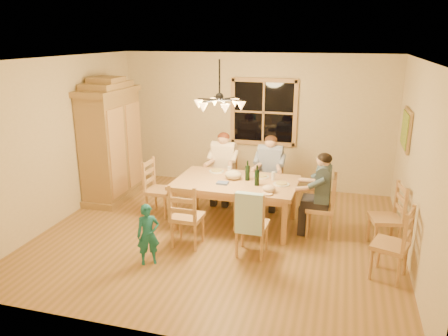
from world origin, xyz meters
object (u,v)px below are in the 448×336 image
(chandelier, at_px, (220,103))
(dining_table, at_px, (236,187))
(chair_far_left, at_px, (223,186))
(adult_slate_man, at_px, (322,184))
(armoire, at_px, (112,144))
(chair_end_right, at_px, (320,217))
(chair_far_right, at_px, (269,191))
(chair_near_right, at_px, (252,234))
(adult_woman, at_px, (223,159))
(chair_spare_back, at_px, (384,228))
(wine_bottle_a, at_px, (248,171))
(adult_plaid_man, at_px, (270,163))
(chair_near_left, at_px, (188,226))
(chair_spare_front, at_px, (389,256))
(child, at_px, (148,235))
(wine_bottle_b, at_px, (257,175))
(chair_end_left, at_px, (160,199))

(chandelier, height_order, dining_table, chandelier)
(chair_far_left, bearing_deg, adult_slate_man, 153.43)
(armoire, xyz_separation_m, chair_end_right, (3.93, -0.63, -0.75))
(chair_far_right, distance_m, chair_near_right, 1.86)
(adult_woman, bearing_deg, chair_end_right, 153.43)
(armoire, xyz_separation_m, chair_far_left, (2.09, 0.33, -0.75))
(chair_far_left, height_order, chair_spare_back, same)
(chair_near_right, height_order, adult_woman, adult_woman)
(armoire, bearing_deg, wine_bottle_a, -10.82)
(adult_plaid_man, bearing_deg, chair_end_right, 136.64)
(adult_woman, bearing_deg, chandelier, 104.51)
(dining_table, distance_m, chair_near_right, 1.11)
(chair_near_left, distance_m, chair_spare_front, 2.82)
(chair_far_left, distance_m, child, 2.55)
(chair_far_right, relative_size, adult_plaid_man, 1.13)
(child, bearing_deg, adult_plaid_man, 32.03)
(adult_plaid_man, bearing_deg, adult_woman, 0.00)
(adult_slate_man, relative_size, wine_bottle_a, 2.65)
(chair_end_right, height_order, wine_bottle_a, wine_bottle_a)
(chair_far_left, distance_m, chair_near_right, 2.10)
(wine_bottle_a, bearing_deg, armoire, 169.18)
(armoire, bearing_deg, chair_near_right, -26.93)
(chandelier, height_order, chair_near_left, chandelier)
(adult_woman, relative_size, chair_spare_front, 0.88)
(chandelier, bearing_deg, wine_bottle_b, 31.98)
(chair_near_left, bearing_deg, chair_spare_back, 15.18)
(chair_near_right, bearing_deg, chair_far_right, 93.37)
(chair_far_left, distance_m, adult_woman, 0.54)
(dining_table, distance_m, chair_spare_back, 2.34)
(chair_far_right, height_order, chair_near_left, same)
(chair_far_right, relative_size, adult_slate_man, 1.13)
(armoire, distance_m, chair_far_right, 3.08)
(armoire, height_order, adult_slate_man, armoire)
(armoire, distance_m, chair_near_right, 3.49)
(chair_far_left, xyz_separation_m, chair_near_left, (-0.04, -1.85, 0.00))
(chair_near_left, height_order, adult_woman, adult_woman)
(chair_near_left, distance_m, adult_plaid_man, 2.12)
(dining_table, bearing_deg, chandelier, -108.18)
(wine_bottle_a, bearing_deg, chair_end_left, -177.83)
(chair_spare_front, bearing_deg, chandelier, 93.90)
(adult_plaid_man, distance_m, wine_bottle_a, 0.87)
(chandelier, xyz_separation_m, chair_end_right, (1.51, 0.41, -1.77))
(chair_far_right, bearing_deg, wine_bottle_b, 89.38)
(chair_spare_front, bearing_deg, wine_bottle_a, 79.91)
(adult_slate_man, relative_size, chair_spare_back, 0.88)
(wine_bottle_b, relative_size, chair_spare_front, 0.33)
(adult_plaid_man, distance_m, child, 2.82)
(wine_bottle_a, bearing_deg, chair_far_right, 74.72)
(chair_near_left, xyz_separation_m, child, (-0.32, -0.66, 0.13))
(chandelier, height_order, wine_bottle_a, chandelier)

